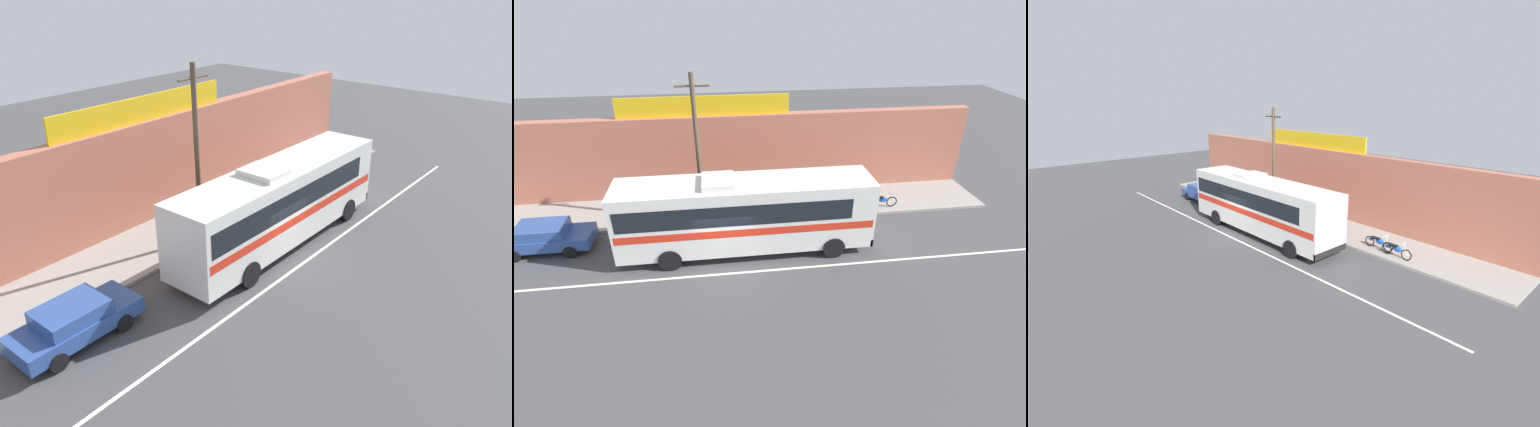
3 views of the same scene
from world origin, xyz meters
TOP-DOWN VIEW (x-y plane):
  - ground_plane at (0.00, 0.00)m, footprint 70.00×70.00m
  - sidewalk_slab at (0.00, 5.20)m, footprint 30.00×3.60m
  - storefront_facade at (0.00, 7.35)m, footprint 30.00×0.70m
  - storefront_billboard at (-0.66, 7.35)m, footprint 9.52×0.12m
  - road_center_stripe at (0.00, -0.80)m, footprint 30.00×0.14m
  - intercity_bus at (0.96, 1.03)m, footprint 11.61×2.61m
  - parked_car at (-8.39, 2.25)m, footprint 4.24×1.84m
  - utility_pole at (-1.00, 3.79)m, footprint 1.60×0.22m
  - motorcycle_purple at (7.64, 4.20)m, footprint 1.84×0.56m
  - motorcycle_blue at (8.91, 3.99)m, footprint 1.82×0.56m
  - pedestrian_far_right at (2.17, 4.78)m, footprint 0.30×0.48m

SIDE VIEW (x-z plane):
  - ground_plane at x=0.00m, z-range 0.00..0.00m
  - road_center_stripe at x=0.00m, z-range 0.00..0.01m
  - sidewalk_slab at x=0.00m, z-range 0.00..0.14m
  - motorcycle_purple at x=7.64m, z-range 0.09..1.04m
  - motorcycle_blue at x=8.91m, z-range 0.09..1.04m
  - parked_car at x=-8.39m, z-range 0.05..1.42m
  - pedestrian_far_right at x=2.17m, z-range 0.28..1.97m
  - intercity_bus at x=0.96m, z-range 0.17..3.96m
  - storefront_facade at x=0.00m, z-range 0.00..4.80m
  - utility_pole at x=-1.00m, z-range 0.27..7.88m
  - storefront_billboard at x=-0.66m, z-range 4.80..5.90m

